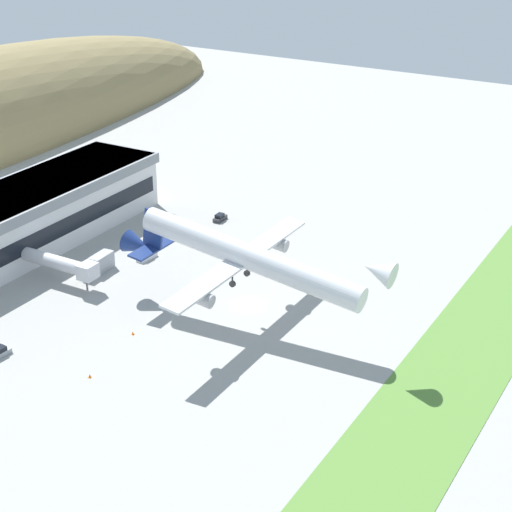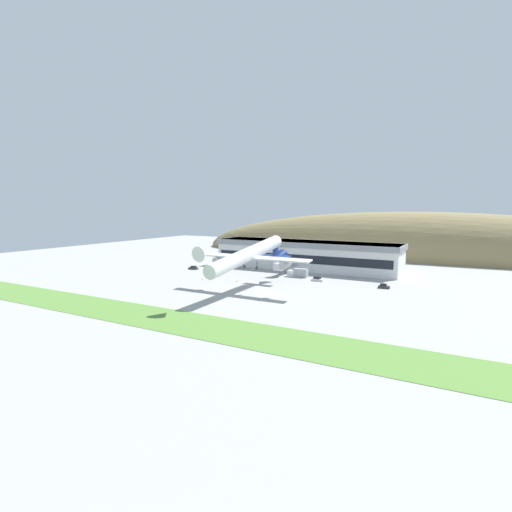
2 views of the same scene
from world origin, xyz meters
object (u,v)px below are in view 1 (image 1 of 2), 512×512
Objects in this scene: fuel_truck at (98,265)px; traffic_cone_1 at (90,376)px; cargo_airplane at (245,257)px; jetway_0 at (63,264)px; traffic_cone_0 at (133,333)px; service_car_0 at (220,218)px; service_car_2 at (147,256)px.

fuel_truck is 13.82× the size of traffic_cone_1.
cargo_airplane is 88.54× the size of traffic_cone_1.
jetway_0 is 28.79× the size of traffic_cone_1.
traffic_cone_0 is at bearing -111.00° from jetway_0.
traffic_cone_1 is at bearing -142.38° from fuel_truck.
traffic_cone_0 is (-8.73, -22.75, -3.71)m from jetway_0.
service_car_0 is 6.52× the size of traffic_cone_1.
service_car_0 is at bearing 14.71° from traffic_cone_1.
jetway_0 is 28.79× the size of traffic_cone_0.
jetway_0 is 41.71m from service_car_0.
service_car_2 is 8.08× the size of traffic_cone_0.
fuel_truck is 37.09m from traffic_cone_1.
jetway_0 is at bearing 160.24° from fuel_truck.
service_car_0 is at bearing 37.88° from cargo_airplane.
service_car_2 is 29.89m from traffic_cone_0.
jetway_0 is 3.57× the size of service_car_2.
service_car_2 is at bearing 175.64° from service_car_0.
jetway_0 reaches higher than traffic_cone_1.
traffic_cone_0 is (-49.42, -14.22, -0.37)m from service_car_0.
jetway_0 is 7.72m from fuel_truck.
traffic_cone_1 is at bearing 156.93° from cargo_airplane.
service_car_2 is at bearing 32.53° from traffic_cone_0.
traffic_cone_1 is at bearing -154.67° from service_car_2.
service_car_0 reaches higher than traffic_cone_0.
service_car_2 reaches higher than traffic_cone_1.
traffic_cone_1 is at bearing -131.82° from jetway_0.
traffic_cone_1 is (-63.15, -16.58, -0.37)m from service_car_0.
service_car_0 is 24.29m from service_car_2.
cargo_airplane is at bearing -142.12° from service_car_0.
fuel_truck reaches higher than service_car_2.
service_car_2 is (-24.22, 1.85, -0.02)m from service_car_0.
traffic_cone_1 is (-38.93, -18.43, -0.35)m from service_car_2.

